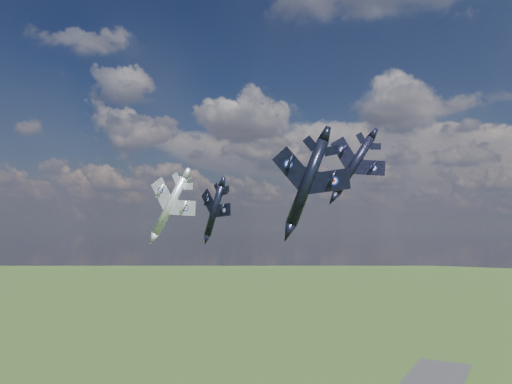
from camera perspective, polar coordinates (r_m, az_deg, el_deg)
The scene contains 4 objects.
jet_lead_navy at distance 92.52m, azimuth -4.77°, elevation -2.11°, with size 9.73×13.56×2.81m, color black, non-canonical shape.
jet_right_navy at distance 55.93m, azimuth 5.87°, elevation 1.11°, with size 9.91×13.82×2.86m, color black, non-canonical shape.
jet_high_navy at distance 92.54m, azimuth 11.10°, elevation 3.00°, with size 11.71×16.32×3.38m, color black, non-canonical shape.
jet_left_silver at distance 93.02m, azimuth -9.81°, elevation -1.55°, with size 11.72×16.34×3.38m, color #B2B6BD, non-canonical shape.
Camera 1 is at (45.51, -55.40, 75.78)m, focal length 35.00 mm.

